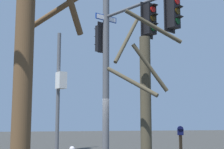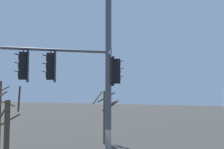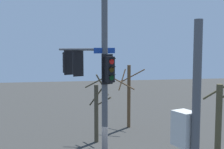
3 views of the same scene
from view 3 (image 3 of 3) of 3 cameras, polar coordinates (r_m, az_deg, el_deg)
The scene contains 5 objects.
main_signal_pole_assembly at distance 12.86m, azimuth -4.02°, elevation 1.03°, with size 5.47×3.35×8.79m.
secondary_pole_assembly at distance 7.63m, azimuth 15.54°, elevation -13.01°, with size 0.81×0.62×6.62m.
bare_tree_behind_pole at distance 16.72m, azimuth 20.99°, elevation -8.03°, with size 1.90×1.58×4.01m.
bare_tree_across_street at distance 17.99m, azimuth -3.09°, elevation -7.15°, with size 1.76×1.63×4.40m.
bare_tree_corner at distance 21.24m, azimuth 3.38°, elevation -4.00°, with size 2.50×2.48×4.72m.
Camera 3 is at (-11.85, 2.11, 5.91)m, focal length 45.18 mm.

